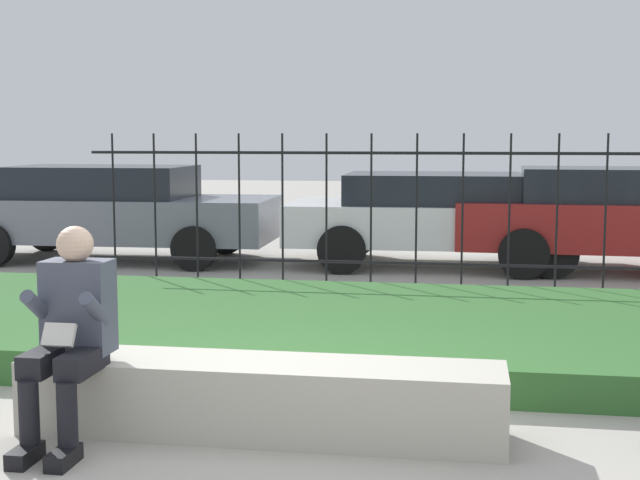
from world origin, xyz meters
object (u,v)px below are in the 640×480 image
at_px(person_seated_reader, 71,327).
at_px(car_parked_center, 443,215).
at_px(car_parked_right, 629,216).
at_px(stone_bench, 261,402).
at_px(car_parked_left, 111,210).

distance_m(person_seated_reader, car_parked_center, 7.68).
height_order(car_parked_right, car_parked_center, car_parked_right).
height_order(stone_bench, car_parked_center, car_parked_center).
bearing_deg(car_parked_center, stone_bench, -98.22).
bearing_deg(stone_bench, person_seated_reader, -163.81).
bearing_deg(stone_bench, car_parked_center, 83.08).
xyz_separation_m(car_parked_right, car_parked_center, (-2.38, 0.21, -0.04)).
relative_size(stone_bench, car_parked_center, 0.66).
height_order(stone_bench, car_parked_left, car_parked_left).
bearing_deg(person_seated_reader, car_parked_left, 110.83).
relative_size(stone_bench, car_parked_right, 0.63).
bearing_deg(car_parked_center, car_parked_right, -6.28).
bearing_deg(person_seated_reader, car_parked_right, 59.41).
bearing_deg(stone_bench, car_parked_right, 64.92).
height_order(person_seated_reader, car_parked_right, car_parked_right).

